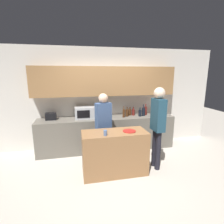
# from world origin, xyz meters

# --- Properties ---
(ground_plane) EXTENTS (14.00, 14.00, 0.00)m
(ground_plane) POSITION_xyz_m (0.00, 0.00, 0.00)
(ground_plane) COLOR beige
(back_wall) EXTENTS (6.40, 0.40, 2.70)m
(back_wall) POSITION_xyz_m (0.00, 1.66, 1.54)
(back_wall) COLOR silver
(back_wall) RESTS_ON ground_plane
(back_counter) EXTENTS (3.60, 0.62, 0.88)m
(back_counter) POSITION_xyz_m (0.00, 1.39, 0.44)
(back_counter) COLOR #6B665B
(back_counter) RESTS_ON ground_plane
(kitchen_island) EXTENTS (1.30, 0.56, 0.89)m
(kitchen_island) POSITION_xyz_m (-0.07, 0.19, 0.44)
(kitchen_island) COLOR #996B42
(kitchen_island) RESTS_ON ground_plane
(microwave) EXTENTS (0.52, 0.39, 0.30)m
(microwave) POSITION_xyz_m (-0.57, 1.45, 1.03)
(microwave) COLOR #B7BABC
(microwave) RESTS_ON back_counter
(toaster) EXTENTS (0.26, 0.16, 0.18)m
(toaster) POSITION_xyz_m (-1.42, 1.45, 0.97)
(toaster) COLOR black
(toaster) RESTS_ON back_counter
(potted_plant) EXTENTS (0.14, 0.14, 0.39)m
(potted_plant) POSITION_xyz_m (1.33, 1.45, 1.08)
(potted_plant) COLOR silver
(potted_plant) RESTS_ON back_counter
(bottle_0) EXTENTS (0.07, 0.07, 0.30)m
(bottle_0) POSITION_xyz_m (0.44, 1.32, 1.00)
(bottle_0) COLOR #472814
(bottle_0) RESTS_ON back_counter
(bottle_1) EXTENTS (0.08, 0.08, 0.26)m
(bottle_1) POSITION_xyz_m (0.55, 1.40, 0.98)
(bottle_1) COLOR #472814
(bottle_1) RESTS_ON back_counter
(bottle_2) EXTENTS (0.08, 0.08, 0.23)m
(bottle_2) POSITION_xyz_m (0.67, 1.51, 0.97)
(bottle_2) COLOR #472814
(bottle_2) RESTS_ON back_counter
(bottle_3) EXTENTS (0.08, 0.08, 0.24)m
(bottle_3) POSITION_xyz_m (0.76, 1.48, 0.97)
(bottle_3) COLOR maroon
(bottle_3) RESTS_ON back_counter
(bottle_4) EXTENTS (0.08, 0.08, 0.24)m
(bottle_4) POSITION_xyz_m (0.90, 1.33, 0.98)
(bottle_4) COLOR black
(bottle_4) RESTS_ON back_counter
(bottle_5) EXTENTS (0.09, 0.09, 0.31)m
(bottle_5) POSITION_xyz_m (1.01, 1.37, 1.00)
(bottle_5) COLOR black
(bottle_5) RESTS_ON back_counter
(bottle_6) EXTENTS (0.09, 0.09, 0.32)m
(bottle_6) POSITION_xyz_m (1.11, 1.46, 1.00)
(bottle_6) COLOR maroon
(bottle_6) RESTS_ON back_counter
(plate_on_island) EXTENTS (0.26, 0.26, 0.01)m
(plate_on_island) POSITION_xyz_m (0.22, 0.15, 0.90)
(plate_on_island) COLOR red
(plate_on_island) RESTS_ON kitchen_island
(cup_0) EXTENTS (0.07, 0.07, 0.11)m
(cup_0) POSITION_xyz_m (-0.29, 0.02, 0.94)
(cup_0) COLOR #5D76A5
(cup_0) RESTS_ON kitchen_island
(person_left) EXTENTS (0.38, 0.27, 1.60)m
(person_left) POSITION_xyz_m (-0.21, 0.72, 0.95)
(person_left) COLOR black
(person_left) RESTS_ON ground_plane
(person_center) EXTENTS (0.23, 0.34, 1.75)m
(person_center) POSITION_xyz_m (0.86, 0.20, 1.05)
(person_center) COLOR black
(person_center) RESTS_ON ground_plane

